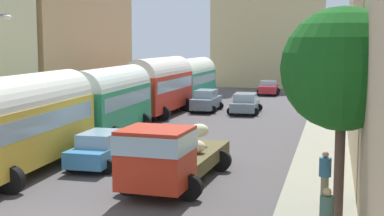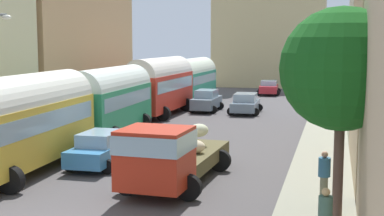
{
  "view_description": "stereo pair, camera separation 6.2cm",
  "coord_description": "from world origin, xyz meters",
  "px_view_note": "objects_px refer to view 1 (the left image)",
  "views": [
    {
      "loc": [
        7.67,
        -12.66,
        5.43
      ],
      "look_at": [
        0.0,
        16.28,
        1.67
      ],
      "focal_mm": 50.29,
      "sensor_mm": 36.0,
      "label": 1
    },
    {
      "loc": [
        7.73,
        -12.65,
        5.43
      ],
      "look_at": [
        0.0,
        16.28,
        1.67
      ],
      "focal_mm": 50.29,
      "sensor_mm": 36.0,
      "label": 2
    }
  ],
  "objects_px": {
    "car_1": "(268,87)",
    "pedestrian_0": "(338,117)",
    "car_2": "(101,149)",
    "parked_bus_2": "(160,83)",
    "parked_bus_3": "(192,78)",
    "car_3": "(206,101)",
    "car_0": "(245,103)",
    "cargo_truck_0": "(170,155)",
    "parked_bus_1": "(110,98)",
    "parked_bus_0": "(22,119)",
    "pedestrian_2": "(325,176)"
  },
  "relations": [
    {
      "from": "pedestrian_0",
      "to": "parked_bus_0",
      "type": "bearing_deg",
      "value": -134.34
    },
    {
      "from": "cargo_truck_0",
      "to": "car_1",
      "type": "distance_m",
      "value": 35.79
    },
    {
      "from": "parked_bus_0",
      "to": "car_1",
      "type": "xyz_separation_m",
      "value": [
        5.88,
        35.04,
        -1.5
      ]
    },
    {
      "from": "parked_bus_2",
      "to": "car_2",
      "type": "height_order",
      "value": "parked_bus_2"
    },
    {
      "from": "parked_bus_0",
      "to": "parked_bus_2",
      "type": "relative_size",
      "value": 1.07
    },
    {
      "from": "parked_bus_1",
      "to": "car_3",
      "type": "relative_size",
      "value": 2.03
    },
    {
      "from": "parked_bus_3",
      "to": "car_3",
      "type": "xyz_separation_m",
      "value": [
        2.76,
        -6.0,
        -1.3
      ]
    },
    {
      "from": "cargo_truck_0",
      "to": "pedestrian_0",
      "type": "relative_size",
      "value": 4.15
    },
    {
      "from": "parked_bus_2",
      "to": "parked_bus_3",
      "type": "bearing_deg",
      "value": 90.0
    },
    {
      "from": "car_1",
      "to": "pedestrian_2",
      "type": "height_order",
      "value": "pedestrian_2"
    },
    {
      "from": "cargo_truck_0",
      "to": "parked_bus_0",
      "type": "bearing_deg",
      "value": 173.58
    },
    {
      "from": "cargo_truck_0",
      "to": "pedestrian_2",
      "type": "bearing_deg",
      "value": -8.29
    },
    {
      "from": "parked_bus_3",
      "to": "car_3",
      "type": "height_order",
      "value": "parked_bus_3"
    },
    {
      "from": "cargo_truck_0",
      "to": "car_1",
      "type": "bearing_deg",
      "value": 91.05
    },
    {
      "from": "car_1",
      "to": "pedestrian_0",
      "type": "relative_size",
      "value": 2.32
    },
    {
      "from": "parked_bus_1",
      "to": "car_2",
      "type": "height_order",
      "value": "parked_bus_1"
    },
    {
      "from": "car_2",
      "to": "pedestrian_0",
      "type": "height_order",
      "value": "pedestrian_0"
    },
    {
      "from": "parked_bus_2",
      "to": "car_1",
      "type": "xyz_separation_m",
      "value": [
        5.88,
        17.04,
        -1.59
      ]
    },
    {
      "from": "car_2",
      "to": "pedestrian_0",
      "type": "distance_m",
      "value": 14.78
    },
    {
      "from": "car_0",
      "to": "car_2",
      "type": "xyz_separation_m",
      "value": [
        -3.29,
        -18.55,
        -0.0
      ]
    },
    {
      "from": "car_1",
      "to": "pedestrian_0",
      "type": "distance_m",
      "value": 23.16
    },
    {
      "from": "parked_bus_2",
      "to": "pedestrian_2",
      "type": "relative_size",
      "value": 4.66
    },
    {
      "from": "parked_bus_2",
      "to": "pedestrian_2",
      "type": "xyz_separation_m",
      "value": [
        12.08,
        -19.54,
        -1.27
      ]
    },
    {
      "from": "parked_bus_1",
      "to": "parked_bus_3",
      "type": "relative_size",
      "value": 0.97
    },
    {
      "from": "car_3",
      "to": "parked_bus_2",
      "type": "bearing_deg",
      "value": -132.65
    },
    {
      "from": "car_3",
      "to": "pedestrian_0",
      "type": "bearing_deg",
      "value": -39.64
    },
    {
      "from": "parked_bus_0",
      "to": "car_1",
      "type": "distance_m",
      "value": 35.56
    },
    {
      "from": "pedestrian_2",
      "to": "pedestrian_0",
      "type": "bearing_deg",
      "value": 88.05
    },
    {
      "from": "cargo_truck_0",
      "to": "car_1",
      "type": "xyz_separation_m",
      "value": [
        -0.65,
        35.78,
        -0.54
      ]
    },
    {
      "from": "parked_bus_2",
      "to": "pedestrian_0",
      "type": "bearing_deg",
      "value": -22.2
    },
    {
      "from": "parked_bus_2",
      "to": "car_1",
      "type": "relative_size",
      "value": 2.12
    },
    {
      "from": "cargo_truck_0",
      "to": "car_3",
      "type": "distance_m",
      "value": 22.06
    },
    {
      "from": "car_0",
      "to": "car_3",
      "type": "bearing_deg",
      "value": 171.55
    },
    {
      "from": "parked_bus_3",
      "to": "car_2",
      "type": "xyz_separation_m",
      "value": [
        2.58,
        -25.02,
        -1.37
      ]
    },
    {
      "from": "car_2",
      "to": "car_3",
      "type": "bearing_deg",
      "value": 89.47
    },
    {
      "from": "car_1",
      "to": "pedestrian_0",
      "type": "bearing_deg",
      "value": -73.2
    },
    {
      "from": "car_1",
      "to": "parked_bus_2",
      "type": "bearing_deg",
      "value": -109.04
    },
    {
      "from": "car_1",
      "to": "car_3",
      "type": "distance_m",
      "value": 14.38
    },
    {
      "from": "parked_bus_2",
      "to": "car_0",
      "type": "distance_m",
      "value": 6.59
    },
    {
      "from": "parked_bus_2",
      "to": "car_2",
      "type": "relative_size",
      "value": 2.14
    },
    {
      "from": "car_0",
      "to": "car_2",
      "type": "height_order",
      "value": "car_0"
    },
    {
      "from": "parked_bus_2",
      "to": "car_1",
      "type": "height_order",
      "value": "parked_bus_2"
    },
    {
      "from": "car_0",
      "to": "car_3",
      "type": "height_order",
      "value": "car_3"
    },
    {
      "from": "pedestrian_2",
      "to": "parked_bus_0",
      "type": "bearing_deg",
      "value": 172.72
    },
    {
      "from": "car_1",
      "to": "car_2",
      "type": "bearing_deg",
      "value": -95.69
    },
    {
      "from": "car_3",
      "to": "car_1",
      "type": "bearing_deg",
      "value": 77.48
    },
    {
      "from": "car_1",
      "to": "pedestrian_0",
      "type": "height_order",
      "value": "pedestrian_0"
    },
    {
      "from": "parked_bus_3",
      "to": "parked_bus_0",
      "type": "bearing_deg",
      "value": -90.0
    },
    {
      "from": "pedestrian_2",
      "to": "car_1",
      "type": "bearing_deg",
      "value": 99.62
    },
    {
      "from": "car_2",
      "to": "car_3",
      "type": "distance_m",
      "value": 19.02
    }
  ]
}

